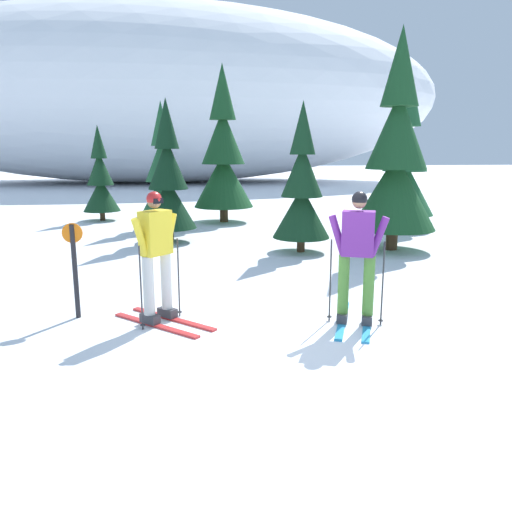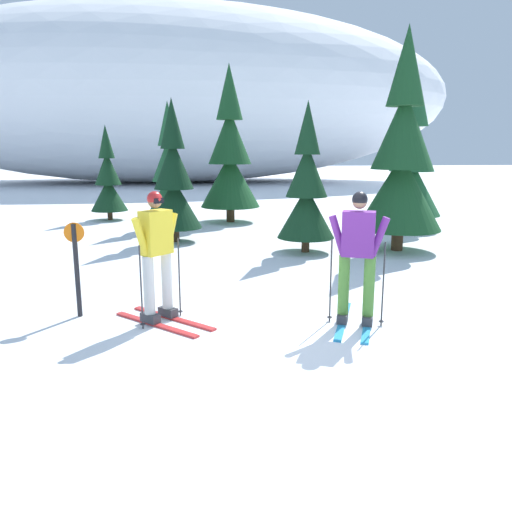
# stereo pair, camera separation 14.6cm
# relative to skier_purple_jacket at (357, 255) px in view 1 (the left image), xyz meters

# --- Properties ---
(ground_plane) EXTENTS (120.00, 120.00, 0.00)m
(ground_plane) POSITION_rel_skier_purple_jacket_xyz_m (-0.82, -0.52, -0.97)
(ground_plane) COLOR white
(skier_purple_jacket) EXTENTS (0.97, 1.68, 1.83)m
(skier_purple_jacket) POSITION_rel_skier_purple_jacket_xyz_m (0.00, 0.00, 0.00)
(skier_purple_jacket) COLOR #2893CC
(skier_purple_jacket) RESTS_ON ground
(skier_yellow_jacket) EXTENTS (1.44, 1.39, 1.82)m
(skier_yellow_jacket) POSITION_rel_skier_purple_jacket_xyz_m (-2.68, 0.42, -0.01)
(skier_yellow_jacket) COLOR red
(skier_yellow_jacket) RESTS_ON ground
(pine_tree_far_left) EXTENTS (1.20, 1.20, 3.10)m
(pine_tree_far_left) POSITION_rel_skier_purple_jacket_xyz_m (-5.20, 10.91, 0.33)
(pine_tree_far_left) COLOR #47301E
(pine_tree_far_left) RESTS_ON ground
(pine_tree_left) EXTENTS (1.43, 1.43, 3.70)m
(pine_tree_left) POSITION_rel_skier_purple_jacket_xyz_m (-3.06, 8.96, 0.58)
(pine_tree_left) COLOR #47301E
(pine_tree_left) RESTS_ON ground
(pine_tree_center_left) EXTENTS (1.38, 1.38, 3.59)m
(pine_tree_center_left) POSITION_rel_skier_purple_jacket_xyz_m (-2.80, 6.65, 0.53)
(pine_tree_center_left) COLOR #47301E
(pine_tree_center_left) RESTS_ON ground
(pine_tree_center) EXTENTS (1.91, 1.91, 4.93)m
(pine_tree_center) POSITION_rel_skier_purple_jacket_xyz_m (-1.21, 10.09, 1.10)
(pine_tree_center) COLOR #47301E
(pine_tree_center) RESTS_ON ground
(pine_tree_center_right) EXTENTS (1.31, 1.31, 3.41)m
(pine_tree_center_right) POSITION_rel_skier_purple_jacket_xyz_m (0.28, 4.99, 0.46)
(pine_tree_center_right) COLOR #47301E
(pine_tree_center_right) RESTS_ON ground
(pine_tree_right) EXTENTS (1.94, 1.94, 5.02)m
(pine_tree_right) POSITION_rel_skier_purple_jacket_xyz_m (2.47, 4.99, 1.13)
(pine_tree_right) COLOR #47301E
(pine_tree_right) RESTS_ON ground
(pine_tree_far_right) EXTENTS (1.75, 1.75, 4.53)m
(pine_tree_far_right) POSITION_rel_skier_purple_jacket_xyz_m (3.88, 7.82, 0.93)
(pine_tree_far_right) COLOR #47301E
(pine_tree_far_right) RESTS_ON ground
(snow_ridge_background) EXTENTS (38.73, 16.88, 11.48)m
(snow_ridge_background) POSITION_rel_skier_purple_jacket_xyz_m (-4.74, 29.63, 4.77)
(snow_ridge_background) COLOR white
(snow_ridge_background) RESTS_ON ground
(trail_marker_post) EXTENTS (0.28, 0.07, 1.37)m
(trail_marker_post) POSITION_rel_skier_purple_jacket_xyz_m (-3.85, 0.74, -0.19)
(trail_marker_post) COLOR black
(trail_marker_post) RESTS_ON ground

